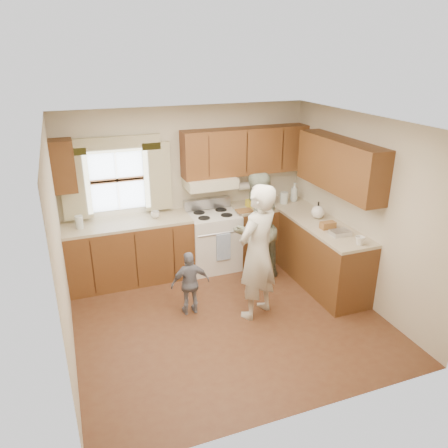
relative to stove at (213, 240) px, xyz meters
name	(u,v)px	position (x,y,z in m)	size (l,w,h in m)	color
room	(228,229)	(-0.30, -1.44, 0.78)	(3.80, 3.80, 3.80)	#512B19
kitchen_fixtures	(240,223)	(0.32, -0.36, 0.37)	(3.80, 2.25, 2.15)	#48220F
stove	(213,240)	(0.00, 0.00, 0.00)	(0.76, 0.67, 1.07)	silver
woman_left	(257,253)	(0.08, -1.47, 0.42)	(0.65, 0.43, 1.78)	beige
woman_right	(256,228)	(0.46, -0.59, 0.36)	(0.80, 0.62, 1.65)	#253F27
child	(190,283)	(-0.71, -1.15, -0.03)	(0.51, 0.21, 0.88)	gray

